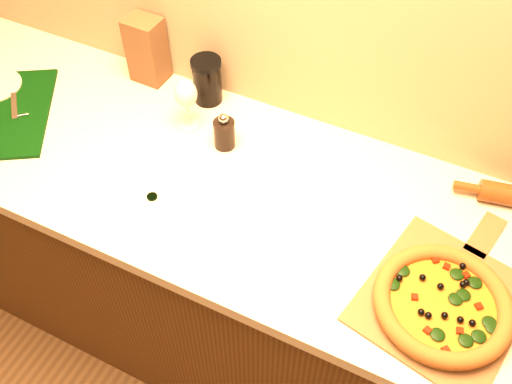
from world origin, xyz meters
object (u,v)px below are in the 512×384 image
object	(u,v)px
cutting_board	(0,113)
wine_glass	(186,95)
pepper_grinder	(224,133)
dark_jar	(207,80)
pizza_peel	(445,298)
pizza	(442,304)

from	to	relation	value
cutting_board	wine_glass	bearing A→B (deg)	-9.80
cutting_board	pepper_grinder	size ratio (longest dim) A/B	4.14
pepper_grinder	wine_glass	distance (m)	0.15
cutting_board	dark_jar	xyz separation A→B (m)	(0.52, 0.34, 0.07)
dark_jar	pizza_peel	bearing A→B (deg)	-24.01
wine_glass	dark_jar	xyz separation A→B (m)	(-0.01, 0.13, -0.04)
pizza_peel	dark_jar	size ratio (longest dim) A/B	3.60
cutting_board	dark_jar	size ratio (longest dim) A/B	3.27
pepper_grinder	wine_glass	xyz separation A→B (m)	(-0.13, 0.03, 0.07)
cutting_board	pepper_grinder	bearing A→B (deg)	-15.89
cutting_board	pepper_grinder	distance (m)	0.68
cutting_board	dark_jar	world-z (taller)	dark_jar
pizza_peel	pizza	world-z (taller)	pizza
pizza_peel	pepper_grinder	xyz separation A→B (m)	(-0.68, 0.21, 0.04)
pepper_grinder	pizza	bearing A→B (deg)	-20.08
pizza	dark_jar	distance (m)	0.91
pizza_peel	pizza	xyz separation A→B (m)	(-0.00, -0.03, 0.02)
pizza_peel	dark_jar	xyz separation A→B (m)	(-0.82, 0.37, 0.07)
pizza_peel	cutting_board	bearing A→B (deg)	-169.34
pizza_peel	pepper_grinder	world-z (taller)	pepper_grinder
cutting_board	pepper_grinder	world-z (taller)	pepper_grinder
pizza_peel	pizza	size ratio (longest dim) A/B	1.69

